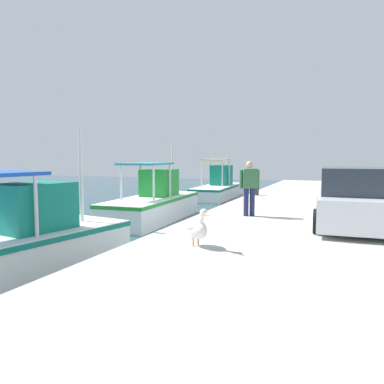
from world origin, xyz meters
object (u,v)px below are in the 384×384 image
(fishing_boat_second, at_px, (11,245))
(mooring_bollard_second, at_px, (256,190))
(pelican, at_px, (197,227))
(fisherman_standing, at_px, (249,185))
(fishing_boat_fourth, at_px, (219,187))
(fishing_boat_third, at_px, (153,203))
(parked_car, at_px, (353,200))

(fishing_boat_second, xyz_separation_m, mooring_bollard_second, (11.74, -3.03, 0.34))
(pelican, height_order, fisherman_standing, fisherman_standing)
(fishing_boat_fourth, height_order, pelican, fishing_boat_fourth)
(pelican, bearing_deg, mooring_bollard_second, 5.50)
(fishing_boat_second, height_order, fishing_boat_fourth, fishing_boat_second)
(mooring_bollard_second, bearing_deg, fishing_boat_third, 139.00)
(fishing_boat_second, bearing_deg, fishing_boat_third, 3.22)
(pelican, bearing_deg, fishing_boat_fourth, 15.93)
(pelican, distance_m, mooring_bollard_second, 10.82)
(pelican, bearing_deg, parked_car, -40.67)
(fisherman_standing, xyz_separation_m, parked_car, (-0.83, -2.96, -0.24))
(fishing_boat_second, relative_size, mooring_bollard_second, 13.07)
(parked_car, distance_m, mooring_bollard_second, 8.32)
(fishing_boat_second, bearing_deg, fishing_boat_fourth, 1.69)
(fishing_boat_fourth, distance_m, pelican, 16.66)
(fishing_boat_second, height_order, fisherman_standing, fishing_boat_second)
(fishing_boat_second, bearing_deg, pelican, -76.61)
(pelican, bearing_deg, fishing_boat_third, 33.60)
(fisherman_standing, xyz_separation_m, mooring_bollard_second, (6.40, 1.12, -0.72))
(fishing_boat_third, bearing_deg, fishing_boat_fourth, 0.40)
(parked_car, xyz_separation_m, mooring_bollard_second, (7.23, 4.08, -0.48))
(fishing_boat_fourth, distance_m, fisherman_standing, 12.58)
(parked_car, bearing_deg, mooring_bollard_second, 29.47)
(fishing_boat_third, distance_m, fishing_boat_fourth, 9.23)
(fishing_boat_fourth, height_order, mooring_bollard_second, fishing_boat_fourth)
(fishing_boat_fourth, bearing_deg, fishing_boat_third, -179.60)
(parked_car, bearing_deg, fishing_boat_third, 66.80)
(fishing_boat_third, distance_m, pelican, 8.16)
(fishing_boat_second, xyz_separation_m, pelican, (0.97, -4.07, 0.51))
(fishing_boat_third, bearing_deg, parked_car, -113.20)
(fishing_boat_third, bearing_deg, pelican, -146.40)
(mooring_bollard_second, bearing_deg, pelican, -174.50)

